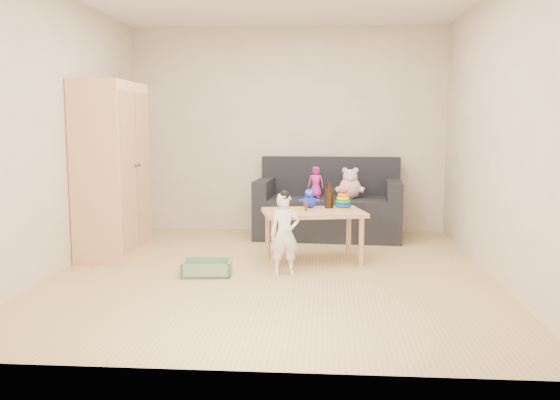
# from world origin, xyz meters

# --- Properties ---
(room) EXTENTS (4.50, 4.50, 4.50)m
(room) POSITION_xyz_m (0.00, 0.00, 1.30)
(room) COLOR tan
(room) RESTS_ON ground
(wardrobe) EXTENTS (0.50, 1.00, 1.81)m
(wardrobe) POSITION_xyz_m (-1.74, 0.63, 0.90)
(wardrobe) COLOR #EBB481
(wardrobe) RESTS_ON ground
(sofa) EXTENTS (1.80, 0.99, 0.49)m
(sofa) POSITION_xyz_m (0.52, 1.78, 0.24)
(sofa) COLOR black
(sofa) RESTS_ON ground
(play_table) EXTENTS (1.09, 0.82, 0.52)m
(play_table) POSITION_xyz_m (0.37, 0.47, 0.26)
(play_table) COLOR tan
(play_table) RESTS_ON ground
(storage_bin) EXTENTS (0.47, 0.37, 0.13)m
(storage_bin) POSITION_xyz_m (-0.59, -0.14, 0.07)
(storage_bin) COLOR gray
(storage_bin) RESTS_ON ground
(toddler) EXTENTS (0.30, 0.23, 0.74)m
(toddler) POSITION_xyz_m (0.12, -0.07, 0.37)
(toddler) COLOR white
(toddler) RESTS_ON ground
(pink_bear) EXTENTS (0.33, 0.31, 0.31)m
(pink_bear) POSITION_xyz_m (0.78, 1.73, 0.65)
(pink_bear) COLOR #FFBBD1
(pink_bear) RESTS_ON sofa
(doll) EXTENTS (0.20, 0.14, 0.37)m
(doll) POSITION_xyz_m (0.37, 1.77, 0.68)
(doll) COLOR #E12A95
(doll) RESTS_ON sofa
(ring_stacker) EXTENTS (0.17, 0.17, 0.20)m
(ring_stacker) POSITION_xyz_m (0.67, 0.61, 0.60)
(ring_stacker) COLOR #E0BA0B
(ring_stacker) RESTS_ON play_table
(brown_bottle) EXTENTS (0.09, 0.09, 0.26)m
(brown_bottle) POSITION_xyz_m (0.52, 0.66, 0.63)
(brown_bottle) COLOR black
(brown_bottle) RESTS_ON play_table
(blue_plush) EXTENTS (0.20, 0.17, 0.20)m
(blue_plush) POSITION_xyz_m (0.32, 0.65, 0.62)
(blue_plush) COLOR #1C32FF
(blue_plush) RESTS_ON play_table
(wooden_figure) EXTENTS (0.05, 0.04, 0.10)m
(wooden_figure) POSITION_xyz_m (0.30, 0.42, 0.57)
(wooden_figure) COLOR brown
(wooden_figure) RESTS_ON play_table
(yellow_book) EXTENTS (0.24, 0.24, 0.01)m
(yellow_book) POSITION_xyz_m (0.21, 0.53, 0.53)
(yellow_book) COLOR yellow
(yellow_book) RESTS_ON play_table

